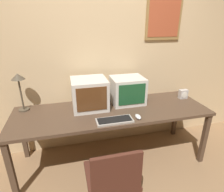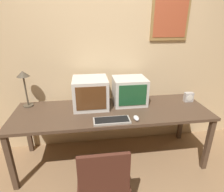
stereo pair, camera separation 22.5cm
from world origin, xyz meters
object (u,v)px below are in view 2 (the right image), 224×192
Objects in this scene: monitor_right at (129,91)px; keyboard_main at (112,120)px; mouse_near_keyboard at (136,118)px; desk_clock at (189,97)px; monitor_left at (90,93)px; desk_lamp at (24,79)px; office_chair at (103,185)px.

keyboard_main is at bearing -123.04° from monitor_right.
mouse_near_keyboard is 0.92m from desk_clock.
desk_clock is at bearing -1.22° from monitor_left.
monitor_left is 0.92× the size of desk_lamp.
desk_lamp reaches higher than office_chair.
office_chair is (-1.27, -0.89, -0.45)m from desk_clock.
monitor_right is 1.19m from office_chair.
mouse_near_keyboard is (0.28, 0.00, 0.01)m from keyboard_main.
monitor_left is 1.33m from desk_clock.
desk_lamp reaches higher than keyboard_main.
desk_lamp is at bearing 176.10° from monitor_right.
keyboard_main is 3.20× the size of desk_clock.
desk_clock reaches higher than mouse_near_keyboard.
desk_lamp is at bearing 157.15° from mouse_near_keyboard.
monitor_left is 1.06× the size of keyboard_main.
monitor_right is 0.57m from keyboard_main.
desk_lamp reaches higher than monitor_left.
office_chair is at bearing -50.26° from desk_lamp.
monitor_left is at bearing 116.31° from keyboard_main.
keyboard_main is at bearing -160.34° from desk_clock.
monitor_left is at bearing 139.23° from mouse_near_keyboard.
monitor_left is 0.67m from mouse_near_keyboard.
desk_lamp reaches higher than mouse_near_keyboard.
monitor_right is 1.33m from desk_lamp.
keyboard_main is at bearing -63.69° from monitor_left.
monitor_left is 0.51m from monitor_right.
keyboard_main is at bearing -28.42° from desk_lamp.
monitor_right is at bearing 87.33° from mouse_near_keyboard.
keyboard_main is 1.18m from desk_clock.
desk_clock reaches higher than office_chair.
desk_clock is 0.15× the size of office_chair.
mouse_near_keyboard is at bearing -22.85° from desk_lamp.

